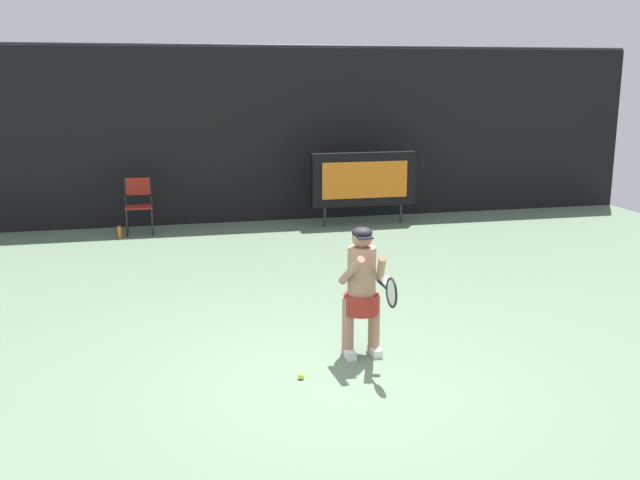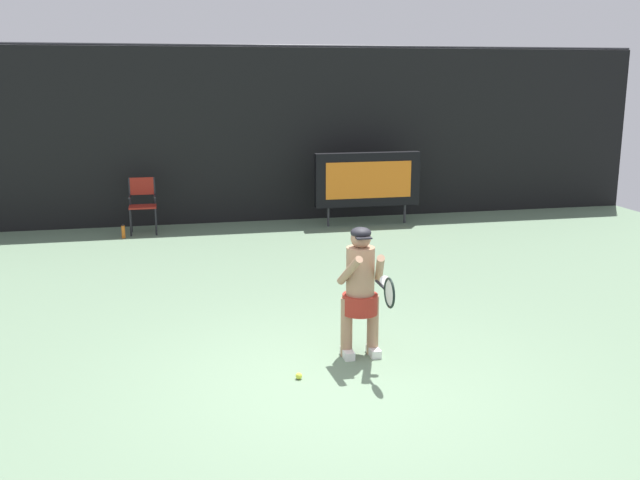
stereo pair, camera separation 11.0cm
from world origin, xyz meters
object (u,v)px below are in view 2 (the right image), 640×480
object	(u,v)px
umpire_chair	(143,202)
water_bottle	(123,232)
tennis_racket	(389,292)
tennis_player	(361,287)
scoreboard	(367,179)
tennis_ball_loose	(299,376)

from	to	relation	value
umpire_chair	water_bottle	xyz separation A→B (m)	(-0.38, -0.41, -0.50)
umpire_chair	tennis_racket	xyz separation A→B (m)	(2.54, -7.72, 0.29)
tennis_racket	tennis_player	bearing A→B (deg)	95.37
umpire_chair	tennis_player	bearing A→B (deg)	-71.12
scoreboard	water_bottle	bearing A→B (deg)	-177.55
scoreboard	tennis_racket	world-z (taller)	scoreboard
water_bottle	tennis_player	distance (m)	7.28
scoreboard	water_bottle	size ratio (longest dim) A/B	8.30
scoreboard	tennis_player	xyz separation A→B (m)	(-2.09, -6.89, -0.16)
umpire_chair	tennis_player	xyz separation A→B (m)	(2.43, -7.09, 0.17)
umpire_chair	water_bottle	world-z (taller)	umpire_chair
scoreboard	tennis_ball_loose	size ratio (longest dim) A/B	32.35
tennis_racket	tennis_ball_loose	bearing A→B (deg)	166.67
tennis_player	tennis_ball_loose	xyz separation A→B (m)	(-0.79, -0.50, -0.75)
water_bottle	tennis_ball_loose	bearing A→B (deg)	-74.31
scoreboard	tennis_ball_loose	xyz separation A→B (m)	(-2.88, -7.39, -0.91)
water_bottle	tennis_player	size ratio (longest dim) A/B	0.18
scoreboard	tennis_racket	xyz separation A→B (m)	(-1.98, -7.52, -0.04)
tennis_player	tennis_ball_loose	bearing A→B (deg)	-147.72
umpire_chair	tennis_racket	distance (m)	8.13
water_bottle	scoreboard	bearing A→B (deg)	2.45
umpire_chair	tennis_player	world-z (taller)	tennis_player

